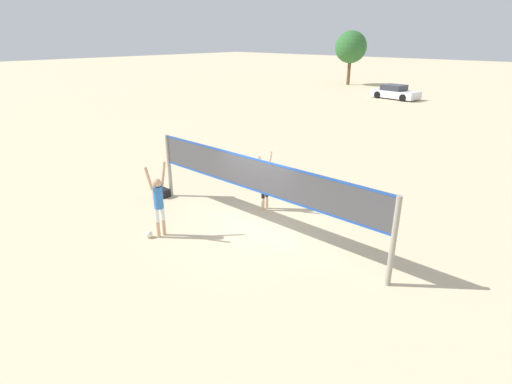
% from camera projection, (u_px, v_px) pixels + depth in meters
% --- Properties ---
extents(ground_plane, '(200.00, 200.00, 0.00)m').
position_uv_depth(ground_plane, '(256.00, 230.00, 12.39)').
color(ground_plane, beige).
extents(volleyball_net, '(8.76, 0.14, 2.33)m').
position_uv_depth(volleyball_net, '(256.00, 181.00, 11.80)').
color(volleyball_net, gray).
rests_on(volleyball_net, ground_plane).
extents(player_spiker, '(0.28, 0.72, 2.28)m').
position_uv_depth(player_spiker, '(158.00, 199.00, 11.61)').
color(player_spiker, tan).
rests_on(player_spiker, ground_plane).
extents(player_blocker, '(0.28, 0.69, 2.03)m').
position_uv_depth(player_blocker, '(265.00, 181.00, 13.51)').
color(player_blocker, beige).
rests_on(player_blocker, ground_plane).
extents(volleyball, '(0.22, 0.22, 0.22)m').
position_uv_depth(volleyball, '(149.00, 234.00, 11.92)').
color(volleyball, silver).
rests_on(volleyball, ground_plane).
extents(gear_bag, '(0.51, 0.33, 0.30)m').
position_uv_depth(gear_bag, '(163.00, 192.00, 14.96)').
color(gear_bag, black).
rests_on(gear_bag, ground_plane).
extents(parked_car_mid, '(4.52, 2.42, 1.29)m').
position_uv_depth(parked_car_mid, '(395.00, 93.00, 37.75)').
color(parked_car_mid, silver).
rests_on(parked_car_mid, ground_plane).
extents(tree_left_cluster, '(3.69, 3.69, 6.18)m').
position_uv_depth(tree_left_cluster, '(351.00, 47.00, 47.16)').
color(tree_left_cluster, brown).
rests_on(tree_left_cluster, ground_plane).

